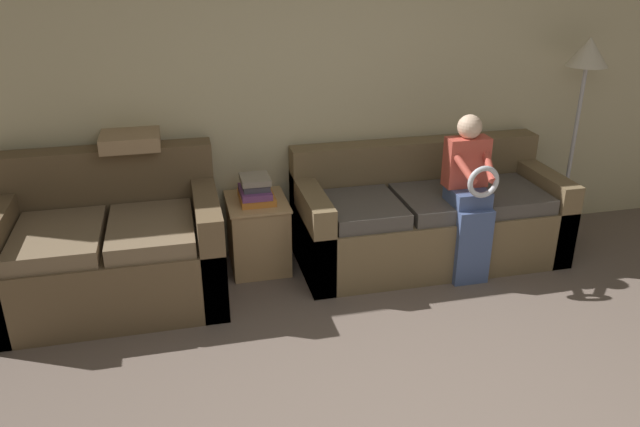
# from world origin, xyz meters

# --- Properties ---
(wall_back) EXTENTS (6.83, 0.06, 2.55)m
(wall_back) POSITION_xyz_m (0.00, 2.80, 1.27)
(wall_back) COLOR beige
(wall_back) RESTS_ON ground_plane
(couch_main) EXTENTS (1.99, 0.86, 0.85)m
(couch_main) POSITION_xyz_m (0.73, 2.35, 0.32)
(couch_main) COLOR brown
(couch_main) RESTS_ON ground_plane
(couch_side) EXTENTS (1.47, 0.99, 0.96)m
(couch_side) POSITION_xyz_m (-1.59, 2.29, 0.34)
(couch_side) COLOR brown
(couch_side) RESTS_ON ground_plane
(child_left_seated) EXTENTS (0.31, 0.37, 1.18)m
(child_left_seated) POSITION_xyz_m (0.88, 2.00, 0.65)
(child_left_seated) COLOR #475B8E
(child_left_seated) RESTS_ON ground_plane
(side_shelf) EXTENTS (0.44, 0.52, 0.53)m
(side_shelf) POSITION_xyz_m (-0.55, 2.49, 0.27)
(side_shelf) COLOR tan
(side_shelf) RESTS_ON ground_plane
(book_stack) EXTENTS (0.25, 0.32, 0.19)m
(book_stack) POSITION_xyz_m (-0.56, 2.49, 0.61)
(book_stack) COLOR orange
(book_stack) RESTS_ON side_shelf
(floor_lamp) EXTENTS (0.31, 0.31, 1.61)m
(floor_lamp) POSITION_xyz_m (2.00, 2.48, 1.35)
(floor_lamp) COLOR #2D2B28
(floor_lamp) RESTS_ON ground_plane
(throw_pillow) EXTENTS (0.40, 0.40, 0.10)m
(throw_pillow) POSITION_xyz_m (-1.39, 2.64, 1.01)
(throw_pillow) COLOR #A38460
(throw_pillow) RESTS_ON couch_side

